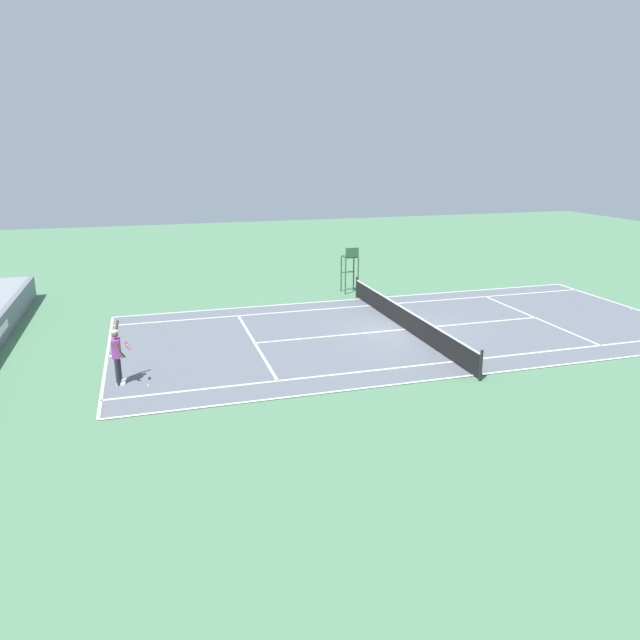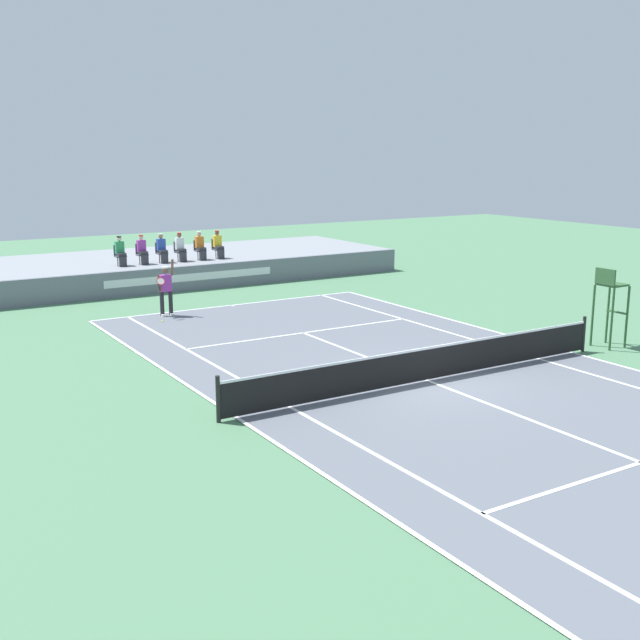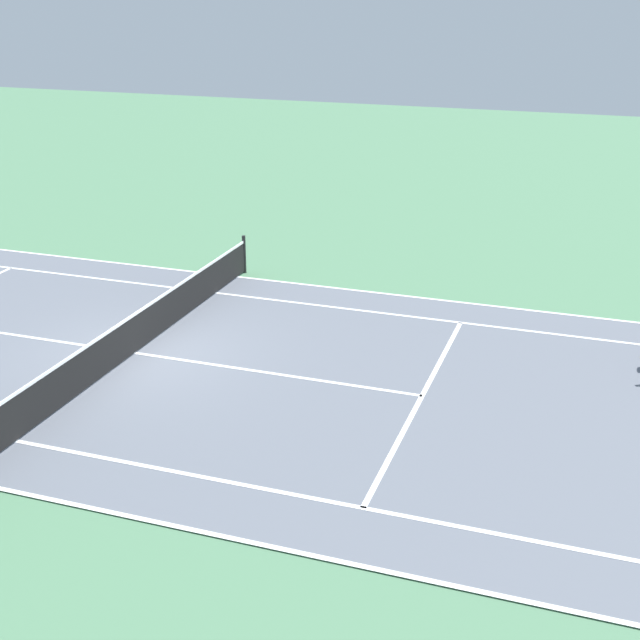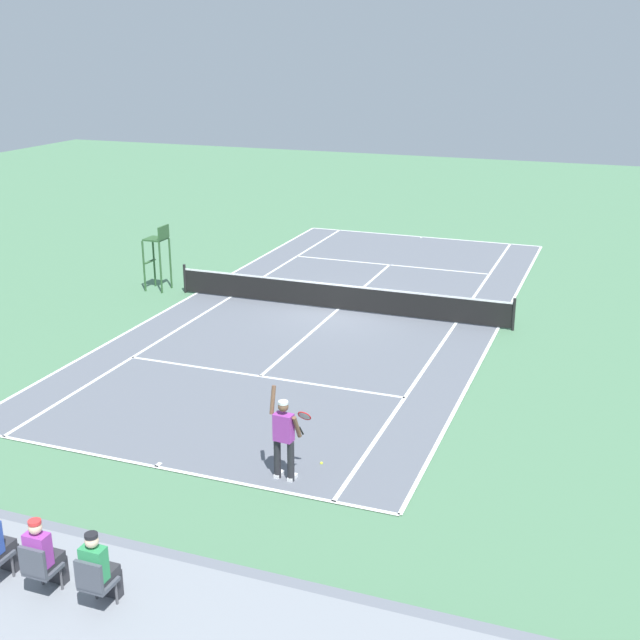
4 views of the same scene
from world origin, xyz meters
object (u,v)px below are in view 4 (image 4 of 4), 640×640
spectator_seated_1 (43,556)px  tennis_ball (321,463)px  spectator_seated_0 (98,570)px  tennis_player (284,437)px  umpire_chair (158,249)px

spectator_seated_1 → tennis_ball: (-1.75, -6.94, -1.65)m
spectator_seated_0 → tennis_player: 6.11m
spectator_seated_0 → tennis_ball: bearing=-96.5°
tennis_player → umpire_chair: umpire_chair is taller
tennis_player → tennis_ball: 1.39m
spectator_seated_0 → tennis_ball: 7.17m
tennis_ball → umpire_chair: size_ratio=0.03×
spectator_seated_1 → umpire_chair: umpire_chair is taller
spectator_seated_1 → tennis_player: spectator_seated_1 is taller
spectator_seated_1 → umpire_chair: 19.42m
tennis_ball → umpire_chair: 14.80m
tennis_player → umpire_chair: (9.83, -11.36, 0.56)m
spectator_seated_1 → umpire_chair: (8.58, -17.42, -0.12)m
spectator_seated_0 → umpire_chair: umpire_chair is taller
spectator_seated_0 → tennis_player: spectator_seated_0 is taller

